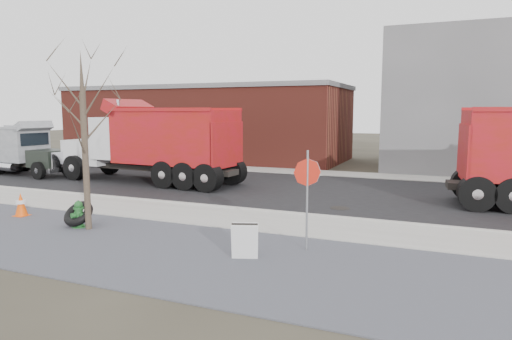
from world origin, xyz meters
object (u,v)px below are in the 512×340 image
at_px(truck_tire, 79,214).
at_px(stop_sign, 307,182).
at_px(fire_hydrant, 79,215).
at_px(sandwich_board, 245,241).
at_px(dump_truck_grey, 19,147).
at_px(dump_truck_red_b, 154,141).

relative_size(truck_tire, stop_sign, 0.38).
height_order(fire_hydrant, sandwich_board, sandwich_board).
xyz_separation_m(fire_hydrant, stop_sign, (6.94, 0.46, 1.36)).
height_order(fire_hydrant, dump_truck_grey, dump_truck_grey).
bearing_deg(dump_truck_red_b, truck_tire, 113.78).
distance_m(truck_tire, sandwich_board, 5.96).
xyz_separation_m(truck_tire, sandwich_board, (5.90, -0.86, 0.05)).
height_order(fire_hydrant, truck_tire, fire_hydrant).
xyz_separation_m(truck_tire, dump_truck_red_b, (-2.95, 8.08, 1.63)).
bearing_deg(dump_truck_grey, dump_truck_red_b, 8.19).
distance_m(fire_hydrant, stop_sign, 7.09).
relative_size(sandwich_board, dump_truck_red_b, 0.09).
height_order(sandwich_board, dump_truck_grey, dump_truck_grey).
bearing_deg(fire_hydrant, stop_sign, 25.79).
height_order(truck_tire, sandwich_board, sandwich_board).
height_order(sandwich_board, dump_truck_red_b, dump_truck_red_b).
distance_m(truck_tire, dump_truck_grey, 14.01).
bearing_deg(truck_tire, dump_truck_grey, 146.39).
xyz_separation_m(fire_hydrant, dump_truck_grey, (-11.73, 7.82, 1.11)).
xyz_separation_m(fire_hydrant, dump_truck_red_b, (-3.05, 8.18, 1.65)).
bearing_deg(stop_sign, fire_hydrant, 173.33).
xyz_separation_m(truck_tire, stop_sign, (7.04, 0.37, 1.34)).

